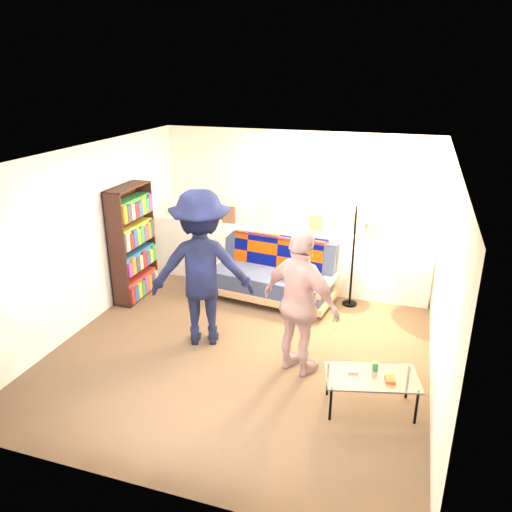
{
  "coord_description": "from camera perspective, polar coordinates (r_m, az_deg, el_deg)",
  "views": [
    {
      "loc": [
        1.85,
        -5.3,
        3.33
      ],
      "look_at": [
        0.0,
        0.4,
        1.05
      ],
      "focal_mm": 35.0,
      "sensor_mm": 36.0,
      "label": 1
    }
  ],
  "objects": [
    {
      "name": "coffee_table",
      "position": [
        5.35,
        13.14,
        -13.46
      ],
      "size": [
        1.03,
        0.73,
        0.49
      ],
      "color": "black",
      "rests_on": "ground"
    },
    {
      "name": "person_left",
      "position": [
        6.19,
        -6.22,
        -1.44
      ],
      "size": [
        1.46,
        1.13,
        1.99
      ],
      "primitive_type": "imported",
      "rotation": [
        0.0,
        0.0,
        3.48
      ],
      "color": "black",
      "rests_on": "ground"
    },
    {
      "name": "futon_sofa",
      "position": [
        7.56,
        1.98,
        -2.13
      ],
      "size": [
        2.01,
        1.15,
        0.82
      ],
      "color": "tan",
      "rests_on": "ground"
    },
    {
      "name": "person_right",
      "position": [
        5.59,
        5.11,
        -5.46
      ],
      "size": [
        1.09,
        0.8,
        1.72
      ],
      "primitive_type": "imported",
      "rotation": [
        0.0,
        0.0,
        2.72
      ],
      "color": "pink",
      "rests_on": "ground"
    },
    {
      "name": "floor_lamp",
      "position": [
        7.23,
        11.29,
        2.73
      ],
      "size": [
        0.37,
        0.29,
        1.6
      ],
      "color": "black",
      "rests_on": "ground"
    },
    {
      "name": "room_shell",
      "position": [
        6.28,
        0.2,
        5.53
      ],
      "size": [
        4.6,
        5.05,
        2.45
      ],
      "color": "silver",
      "rests_on": "ground"
    },
    {
      "name": "ledge_decor",
      "position": [
        7.68,
        1.57,
        4.56
      ],
      "size": [
        2.97,
        0.02,
        0.45
      ],
      "color": "brown",
      "rests_on": "half_wall_ledge"
    },
    {
      "name": "bookshelf",
      "position": [
        7.69,
        -13.91,
        1.05
      ],
      "size": [
        0.29,
        0.86,
        1.72
      ],
      "color": "black",
      "rests_on": "ground"
    },
    {
      "name": "half_wall_ledge",
      "position": [
        7.86,
        3.15,
        -0.3
      ],
      "size": [
        4.45,
        0.15,
        1.0
      ],
      "primitive_type": "cube",
      "color": "silver",
      "rests_on": "ground"
    },
    {
      "name": "ground",
      "position": [
        6.52,
        -1.1,
        -9.86
      ],
      "size": [
        5.0,
        5.0,
        0.0
      ],
      "primitive_type": "plane",
      "color": "brown",
      "rests_on": "ground"
    }
  ]
}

